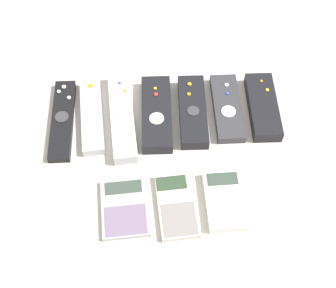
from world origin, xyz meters
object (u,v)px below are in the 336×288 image
object	(u,v)px
remote_6	(263,107)
calculator_1	(177,206)
remote_0	(63,120)
remote_4	(193,111)
remote_2	(122,116)
remote_3	(157,114)
remote_1	(92,116)
calculator_2	(225,200)
remote_5	(227,108)
calculator_0	(125,208)

from	to	relation	value
remote_6	calculator_1	xyz separation A→B (m)	(-0.19, -0.21, -0.01)
remote_0	remote_6	bearing A→B (deg)	1.43
remote_4	remote_6	world-z (taller)	same
remote_0	remote_2	distance (m)	0.12
remote_3	calculator_1	xyz separation A→B (m)	(0.02, -0.21, -0.01)
remote_1	remote_2	xyz separation A→B (m)	(0.06, -0.01, 0.00)
remote_0	remote_1	xyz separation A→B (m)	(0.06, 0.00, 0.00)
remote_3	calculator_2	distance (m)	0.23
remote_4	remote_5	world-z (taller)	remote_4
remote_0	remote_5	bearing A→B (deg)	2.29
remote_1	remote_5	size ratio (longest dim) A/B	1.10
calculator_0	calculator_1	distance (m)	0.09
remote_1	calculator_1	bearing A→B (deg)	-56.93
calculator_2	remote_5	bearing A→B (deg)	81.04
remote_6	calculator_0	size ratio (longest dim) A/B	1.37
remote_1	remote_2	world-z (taller)	remote_2
remote_0	remote_1	size ratio (longest dim) A/B	1.07
remote_6	calculator_0	world-z (taller)	remote_6
remote_1	calculator_0	size ratio (longest dim) A/B	1.54
remote_1	remote_2	size ratio (longest dim) A/B	0.84
calculator_2	remote_1	bearing A→B (deg)	139.59
remote_2	remote_3	world-z (taller)	remote_3
remote_2	calculator_1	distance (m)	0.23
remote_2	remote_6	size ratio (longest dim) A/B	1.34
remote_5	remote_6	distance (m)	0.07
remote_4	calculator_1	size ratio (longest dim) A/B	1.32
remote_0	remote_1	distance (m)	0.06
remote_2	remote_3	distance (m)	0.07
remote_5	remote_4	bearing A→B (deg)	-173.78
remote_1	remote_4	xyz separation A→B (m)	(0.21, -0.01, 0.00)
remote_4	remote_5	xyz separation A→B (m)	(0.07, 0.01, -0.00)
remote_2	remote_6	world-z (taller)	same
remote_3	remote_4	xyz separation A→B (m)	(0.07, 0.00, -0.00)
calculator_1	remote_6	bearing A→B (deg)	44.10
remote_2	calculator_2	xyz separation A→B (m)	(0.18, -0.20, -0.00)
remote_4	calculator_1	xyz separation A→B (m)	(-0.05, -0.21, -0.01)
remote_3	calculator_0	size ratio (longest dim) A/B	1.53
calculator_2	remote_3	bearing A→B (deg)	119.23
remote_0	calculator_2	size ratio (longest dim) A/B	1.67
remote_2	remote_4	distance (m)	0.14
remote_0	calculator_2	xyz separation A→B (m)	(0.30, -0.21, 0.00)
remote_5	calculator_2	xyz separation A→B (m)	(-0.03, -0.21, -0.00)
remote_0	remote_4	size ratio (longest dim) A/B	1.12
remote_0	calculator_0	bearing A→B (deg)	-57.82
remote_5	remote_6	world-z (taller)	remote_6
remote_3	calculator_2	world-z (taller)	remote_3
remote_4	remote_1	bearing A→B (deg)	-179.13
remote_2	remote_4	bearing A→B (deg)	-2.41
calculator_0	remote_2	bearing A→B (deg)	87.93
remote_1	remote_6	size ratio (longest dim) A/B	1.12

